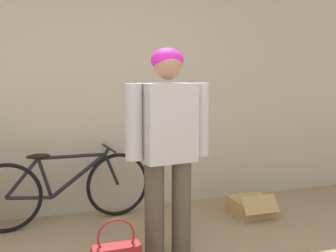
# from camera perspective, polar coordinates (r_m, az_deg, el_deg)

# --- Properties ---
(wall_back) EXTENTS (8.00, 0.07, 2.60)m
(wall_back) POSITION_cam_1_polar(r_m,az_deg,el_deg) (4.20, -10.18, 5.12)
(wall_back) COLOR #B7AD99
(wall_back) RESTS_ON ground_plane
(person) EXTENTS (0.67, 0.30, 1.67)m
(person) POSITION_cam_1_polar(r_m,az_deg,el_deg) (3.03, -0.01, -1.83)
(person) COLOR #4C4238
(person) RESTS_ON ground_plane
(bicycle) EXTENTS (1.74, 0.46, 0.74)m
(bicycle) POSITION_cam_1_polar(r_m,az_deg,el_deg) (4.03, -14.77, -8.72)
(bicycle) COLOR black
(bicycle) RESTS_ON ground_plane
(cardboard_box) EXTENTS (0.40, 0.42, 0.25)m
(cardboard_box) POSITION_cam_1_polar(r_m,az_deg,el_deg) (4.30, 11.97, -11.33)
(cardboard_box) COLOR tan
(cardboard_box) RESTS_ON ground_plane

